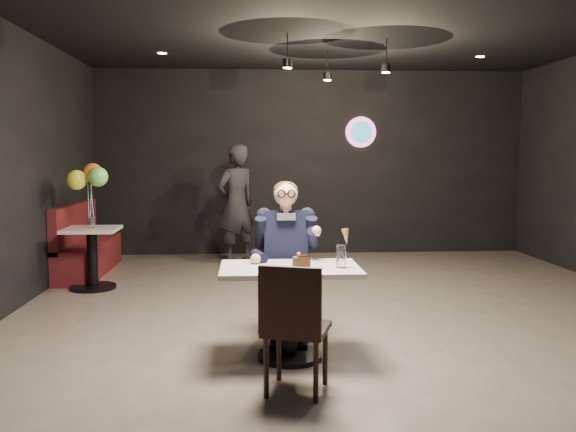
{
  "coord_description": "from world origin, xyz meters",
  "views": [
    {
      "loc": [
        -1.05,
        -5.5,
        1.63
      ],
      "look_at": [
        -0.7,
        -0.15,
        1.09
      ],
      "focal_mm": 38.0,
      "sensor_mm": 36.0,
      "label": 1
    }
  ],
  "objects": [
    {
      "name": "floor",
      "position": [
        0.0,
        0.0,
        0.0
      ],
      "size": [
        9.0,
        9.0,
        0.0
      ],
      "primitive_type": "plane",
      "color": "slate",
      "rests_on": "ground"
    },
    {
      "name": "wall_sign",
      "position": [
        0.8,
        4.47,
        2.0
      ],
      "size": [
        0.5,
        0.06,
        0.5
      ],
      "primitive_type": null,
      "color": "pink",
      "rests_on": "floor"
    },
    {
      "name": "pendant_lights",
      "position": [
        0.0,
        2.0,
        2.88
      ],
      "size": [
        1.4,
        1.2,
        0.36
      ],
      "primitive_type": "cube",
      "color": "black",
      "rests_on": "floor"
    },
    {
      "name": "main_table",
      "position": [
        -0.73,
        -0.75,
        0.38
      ],
      "size": [
        1.1,
        0.7,
        0.75
      ],
      "primitive_type": "cube",
      "color": "white",
      "rests_on": "floor"
    },
    {
      "name": "chair_far",
      "position": [
        -0.73,
        -0.2,
        0.46
      ],
      "size": [
        0.42,
        0.46,
        0.92
      ],
      "primitive_type": "cube",
      "color": "black",
      "rests_on": "floor"
    },
    {
      "name": "chair_near",
      "position": [
        -0.73,
        -1.43,
        0.46
      ],
      "size": [
        0.54,
        0.57,
        0.92
      ],
      "primitive_type": "cube",
      "rotation": [
        0.0,
        0.0,
        -0.31
      ],
      "color": "black",
      "rests_on": "floor"
    },
    {
      "name": "seated_man",
      "position": [
        -0.73,
        -0.2,
        0.72
      ],
      "size": [
        0.6,
        0.8,
        1.44
      ],
      "primitive_type": "cube",
      "color": "black",
      "rests_on": "floor"
    },
    {
      "name": "dessert_plate",
      "position": [
        -0.66,
        -0.84,
        0.76
      ],
      "size": [
        0.22,
        0.22,
        0.01
      ],
      "primitive_type": "cylinder",
      "color": "white",
      "rests_on": "main_table"
    },
    {
      "name": "cake_slice",
      "position": [
        -0.64,
        -0.8,
        0.8
      ],
      "size": [
        0.14,
        0.13,
        0.08
      ],
      "primitive_type": "cube",
      "rotation": [
        0.0,
        0.0,
        0.35
      ],
      "color": "black",
      "rests_on": "dessert_plate"
    },
    {
      "name": "mint_leaf",
      "position": [
        -0.68,
        -0.85,
        0.84
      ],
      "size": [
        0.06,
        0.04,
        0.01
      ],
      "primitive_type": "ellipsoid",
      "color": "green",
      "rests_on": "cake_slice"
    },
    {
      "name": "sundae_glass",
      "position": [
        -0.33,
        -0.82,
        0.84
      ],
      "size": [
        0.08,
        0.08,
        0.18
      ],
      "primitive_type": "cylinder",
      "color": "silver",
      "rests_on": "main_table"
    },
    {
      "name": "wafer_cone",
      "position": [
        -0.29,
        -0.83,
        0.99
      ],
      "size": [
        0.08,
        0.08,
        0.13
      ],
      "primitive_type": "cone",
      "rotation": [
        0.0,
        0.0,
        0.26
      ],
      "color": "#D7B058",
      "rests_on": "sundae_glass"
    },
    {
      "name": "booth_bench",
      "position": [
        -3.25,
        2.96,
        0.48
      ],
      "size": [
        0.48,
        1.92,
        0.96
      ],
      "primitive_type": "cube",
      "color": "#4F1311",
      "rests_on": "floor"
    },
    {
      "name": "side_table",
      "position": [
        -2.95,
        1.96,
        0.39
      ],
      "size": [
        0.63,
        0.63,
        0.79
      ],
      "primitive_type": "cube",
      "color": "white",
      "rests_on": "floor"
    },
    {
      "name": "balloon_vase",
      "position": [
        -2.95,
        1.96,
        0.82
      ],
      "size": [
        0.09,
        0.09,
        0.14
      ],
      "primitive_type": "cylinder",
      "color": "silver",
      "rests_on": "side_table"
    },
    {
      "name": "balloon_bunch",
      "position": [
        -2.95,
        1.96,
        1.26
      ],
      "size": [
        0.43,
        0.43,
        0.71
      ],
      "primitive_type": "cube",
      "color": "#FEFB35",
      "rests_on": "balloon_vase"
    },
    {
      "name": "passerby",
      "position": [
        -1.23,
        3.65,
        0.89
      ],
      "size": [
        0.78,
        0.73,
        1.79
      ],
      "primitive_type": "imported",
      "rotation": [
        0.0,
        0.0,
        3.78
      ],
      "color": "black",
      "rests_on": "floor"
    }
  ]
}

